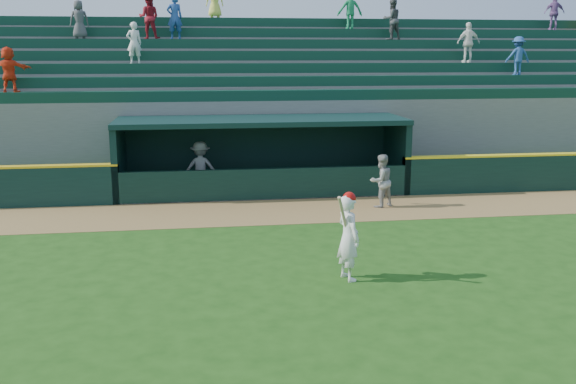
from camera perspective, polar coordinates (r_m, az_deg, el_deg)
ground at (r=14.08m, az=0.93°, el=-6.55°), size 120.00×120.00×0.00m
warning_track at (r=18.74m, az=-1.44°, el=-1.75°), size 40.00×3.00×0.01m
dugout_player_front at (r=19.36m, az=8.27°, el=0.99°), size 0.95×0.87×1.60m
dugout_player_inside at (r=21.29m, az=-7.78°, el=2.17°), size 1.14×0.69×1.71m
dugout at (r=21.50m, az=-2.44°, el=3.73°), size 9.40×2.80×2.46m
stands at (r=25.90m, az=-3.48°, el=7.49°), size 34.50×6.25×7.44m
batter_at_plate at (r=13.05m, az=5.39°, el=-3.90°), size 0.64×0.82×1.85m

